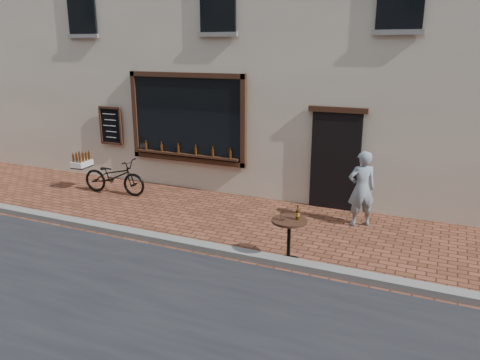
% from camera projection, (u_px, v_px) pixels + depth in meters
% --- Properties ---
extents(ground, '(90.00, 90.00, 0.00)m').
position_uv_depth(ground, '(184.00, 251.00, 8.47)').
color(ground, '#5A2F1D').
rests_on(ground, ground).
extents(kerb, '(90.00, 0.25, 0.12)m').
position_uv_depth(kerb, '(189.00, 244.00, 8.63)').
color(kerb, slate).
rests_on(kerb, ground).
extents(cargo_bicycle, '(2.01, 0.73, 0.96)m').
position_uv_depth(cargo_bicycle, '(113.00, 176.00, 11.70)').
color(cargo_bicycle, black).
rests_on(cargo_bicycle, ground).
extents(bistro_table, '(0.61, 0.61, 1.04)m').
position_uv_depth(bistro_table, '(289.00, 232.00, 7.89)').
color(bistro_table, black).
rests_on(bistro_table, ground).
extents(pedestrian, '(0.69, 0.63, 1.58)m').
position_uv_depth(pedestrian, '(362.00, 189.00, 9.51)').
color(pedestrian, gray).
rests_on(pedestrian, ground).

